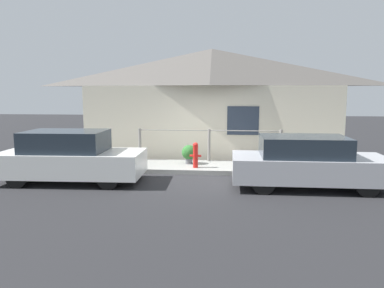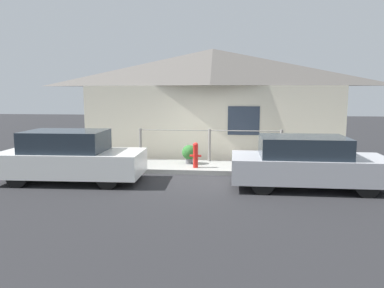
# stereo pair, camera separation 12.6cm
# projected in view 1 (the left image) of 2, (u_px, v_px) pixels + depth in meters

# --- Properties ---
(ground_plane) EXTENTS (60.00, 60.00, 0.00)m
(ground_plane) POSITION_uv_depth(u_px,v_px,m) (206.00, 175.00, 11.24)
(ground_plane) COLOR #262628
(sidewalk) EXTENTS (24.00, 1.77, 0.14)m
(sidewalk) POSITION_uv_depth(u_px,v_px,m) (208.00, 167.00, 12.10)
(sidewalk) COLOR gray
(sidewalk) RESTS_ON ground_plane
(house) EXTENTS (9.65, 2.23, 4.08)m
(house) POSITION_uv_depth(u_px,v_px,m) (212.00, 73.00, 13.94)
(house) COLOR beige
(house) RESTS_ON ground_plane
(fence) EXTENTS (4.90, 0.10, 1.10)m
(fence) POSITION_uv_depth(u_px,v_px,m) (209.00, 143.00, 12.73)
(fence) COLOR gray
(fence) RESTS_ON sidewalk
(car_left) EXTENTS (3.93, 1.81, 1.43)m
(car_left) POSITION_uv_depth(u_px,v_px,m) (71.00, 157.00, 10.29)
(car_left) COLOR white
(car_left) RESTS_ON ground_plane
(car_right) EXTENTS (3.94, 1.72, 1.35)m
(car_right) POSITION_uv_depth(u_px,v_px,m) (307.00, 162.00, 9.67)
(car_right) COLOR #B7B7BC
(car_right) RESTS_ON ground_plane
(fire_hydrant) EXTENTS (0.36, 0.16, 0.79)m
(fire_hydrant) POSITION_uv_depth(u_px,v_px,m) (196.00, 154.00, 11.62)
(fire_hydrant) COLOR red
(fire_hydrant) RESTS_ON sidewalk
(potted_plant_near_hydrant) EXTENTS (0.48, 0.48, 0.62)m
(potted_plant_near_hydrant) POSITION_uv_depth(u_px,v_px,m) (189.00, 153.00, 12.27)
(potted_plant_near_hydrant) COLOR slate
(potted_plant_near_hydrant) RESTS_ON sidewalk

